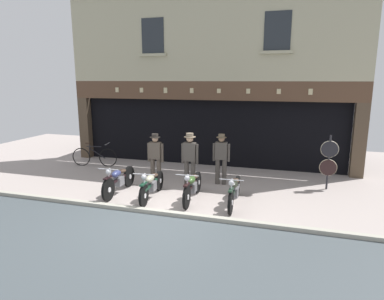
{
  "coord_description": "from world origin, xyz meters",
  "views": [
    {
      "loc": [
        3.19,
        -7.37,
        3.36
      ],
      "look_at": [
        0.12,
        2.8,
        1.12
      ],
      "focal_mm": 31.38,
      "sensor_mm": 36.0,
      "label": 1
    }
  ],
  "objects_px": {
    "shopkeeper_center": "(190,156)",
    "tyre_sign_pole": "(329,159)",
    "motorcycle_center_left": "(152,184)",
    "motorcycle_center": "(192,186)",
    "motorcycle_left": "(119,180)",
    "motorcycle_center_right": "(234,190)",
    "salesman_right": "(221,157)",
    "advert_board_near": "(166,124)",
    "leaning_bicycle": "(94,156)",
    "salesman_left": "(156,155)"
  },
  "relations": [
    {
      "from": "salesman_right",
      "to": "advert_board_near",
      "type": "xyz_separation_m",
      "value": [
        -2.84,
        2.4,
        0.65
      ]
    },
    {
      "from": "motorcycle_left",
      "to": "motorcycle_center",
      "type": "distance_m",
      "value": 2.28
    },
    {
      "from": "motorcycle_center_right",
      "to": "advert_board_near",
      "type": "height_order",
      "value": "advert_board_near"
    },
    {
      "from": "motorcycle_center_left",
      "to": "advert_board_near",
      "type": "height_order",
      "value": "advert_board_near"
    },
    {
      "from": "motorcycle_left",
      "to": "motorcycle_center_right",
      "type": "relative_size",
      "value": 1.01
    },
    {
      "from": "motorcycle_center_left",
      "to": "motorcycle_left",
      "type": "bearing_deg",
      "value": -9.86
    },
    {
      "from": "motorcycle_center",
      "to": "leaning_bicycle",
      "type": "relative_size",
      "value": 1.09
    },
    {
      "from": "shopkeeper_center",
      "to": "salesman_right",
      "type": "xyz_separation_m",
      "value": [
        0.92,
        0.45,
        -0.05
      ]
    },
    {
      "from": "advert_board_near",
      "to": "motorcycle_center_left",
      "type": "bearing_deg",
      "value": -74.19
    },
    {
      "from": "shopkeeper_center",
      "to": "leaning_bicycle",
      "type": "xyz_separation_m",
      "value": [
        -4.36,
        1.31,
        -0.58
      ]
    },
    {
      "from": "motorcycle_left",
      "to": "tyre_sign_pole",
      "type": "relative_size",
      "value": 1.18
    },
    {
      "from": "tyre_sign_pole",
      "to": "leaning_bicycle",
      "type": "distance_m",
      "value": 8.59
    },
    {
      "from": "salesman_right",
      "to": "leaning_bicycle",
      "type": "relative_size",
      "value": 0.92
    },
    {
      "from": "motorcycle_left",
      "to": "motorcycle_center",
      "type": "xyz_separation_m",
      "value": [
        2.28,
        0.07,
        -0.01
      ]
    },
    {
      "from": "motorcycle_center_left",
      "to": "salesman_left",
      "type": "height_order",
      "value": "salesman_left"
    },
    {
      "from": "tyre_sign_pole",
      "to": "salesman_left",
      "type": "bearing_deg",
      "value": -171.75
    },
    {
      "from": "salesman_right",
      "to": "tyre_sign_pole",
      "type": "relative_size",
      "value": 0.97
    },
    {
      "from": "advert_board_near",
      "to": "leaning_bicycle",
      "type": "relative_size",
      "value": 0.54
    },
    {
      "from": "motorcycle_left",
      "to": "salesman_left",
      "type": "bearing_deg",
      "value": -114.19
    },
    {
      "from": "motorcycle_left",
      "to": "shopkeeper_center",
      "type": "height_order",
      "value": "shopkeeper_center"
    },
    {
      "from": "motorcycle_center_left",
      "to": "leaning_bicycle",
      "type": "bearing_deg",
      "value": -41.98
    },
    {
      "from": "salesman_right",
      "to": "leaning_bicycle",
      "type": "bearing_deg",
      "value": -13.29
    },
    {
      "from": "motorcycle_left",
      "to": "motorcycle_center_right",
      "type": "bearing_deg",
      "value": 178.71
    },
    {
      "from": "salesman_left",
      "to": "shopkeeper_center",
      "type": "bearing_deg",
      "value": 173.66
    },
    {
      "from": "salesman_left",
      "to": "advert_board_near",
      "type": "xyz_separation_m",
      "value": [
        -0.7,
        2.75,
        0.67
      ]
    },
    {
      "from": "motorcycle_center_right",
      "to": "shopkeeper_center",
      "type": "distance_m",
      "value": 2.18
    },
    {
      "from": "shopkeeper_center",
      "to": "leaning_bicycle",
      "type": "distance_m",
      "value": 4.59
    },
    {
      "from": "motorcycle_center_right",
      "to": "advert_board_near",
      "type": "xyz_separation_m",
      "value": [
        -3.58,
        4.15,
        1.15
      ]
    },
    {
      "from": "motorcycle_center",
      "to": "salesman_left",
      "type": "relative_size",
      "value": 1.22
    },
    {
      "from": "salesman_right",
      "to": "tyre_sign_pole",
      "type": "bearing_deg",
      "value": -176.64
    },
    {
      "from": "motorcycle_center_left",
      "to": "motorcycle_center",
      "type": "bearing_deg",
      "value": -176.91
    },
    {
      "from": "shopkeeper_center",
      "to": "tyre_sign_pole",
      "type": "height_order",
      "value": "shopkeeper_center"
    },
    {
      "from": "motorcycle_left",
      "to": "tyre_sign_pole",
      "type": "distance_m",
      "value": 6.43
    },
    {
      "from": "motorcycle_left",
      "to": "motorcycle_center",
      "type": "height_order",
      "value": "motorcycle_left"
    },
    {
      "from": "motorcycle_left",
      "to": "motorcycle_center_right",
      "type": "xyz_separation_m",
      "value": [
        3.47,
        0.05,
        -0.01
      ]
    },
    {
      "from": "salesman_left",
      "to": "tyre_sign_pole",
      "type": "bearing_deg",
      "value": -173.65
    },
    {
      "from": "motorcycle_center_left",
      "to": "motorcycle_center_right",
      "type": "height_order",
      "value": "motorcycle_center_right"
    },
    {
      "from": "motorcycle_center_left",
      "to": "tyre_sign_pole",
      "type": "relative_size",
      "value": 1.17
    },
    {
      "from": "advert_board_near",
      "to": "leaning_bicycle",
      "type": "xyz_separation_m",
      "value": [
        -2.44,
        -1.54,
        -1.18
      ]
    },
    {
      "from": "advert_board_near",
      "to": "motorcycle_center_right",
      "type": "bearing_deg",
      "value": -49.2
    },
    {
      "from": "shopkeeper_center",
      "to": "salesman_right",
      "type": "height_order",
      "value": "shopkeeper_center"
    },
    {
      "from": "motorcycle_center",
      "to": "shopkeeper_center",
      "type": "xyz_separation_m",
      "value": [
        -0.47,
        1.28,
        0.54
      ]
    },
    {
      "from": "leaning_bicycle",
      "to": "tyre_sign_pole",
      "type": "bearing_deg",
      "value": 77.32
    },
    {
      "from": "motorcycle_left",
      "to": "motorcycle_center_right",
      "type": "distance_m",
      "value": 3.47
    },
    {
      "from": "motorcycle_center_right",
      "to": "salesman_left",
      "type": "bearing_deg",
      "value": -27.95
    },
    {
      "from": "salesman_right",
      "to": "shopkeeper_center",
      "type": "bearing_deg",
      "value": 22.15
    },
    {
      "from": "shopkeeper_center",
      "to": "motorcycle_center",
      "type": "bearing_deg",
      "value": 109.92
    },
    {
      "from": "motorcycle_center_left",
      "to": "shopkeeper_center",
      "type": "bearing_deg",
      "value": -120.8
    },
    {
      "from": "shopkeeper_center",
      "to": "leaning_bicycle",
      "type": "bearing_deg",
      "value": -16.87
    },
    {
      "from": "shopkeeper_center",
      "to": "motorcycle_center_left",
      "type": "bearing_deg",
      "value": 64.01
    }
  ]
}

